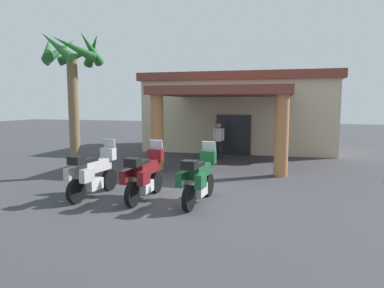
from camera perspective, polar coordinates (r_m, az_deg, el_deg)
ground_plane at (r=10.39m, az=-1.47°, el=-8.37°), size 80.00×80.00×0.00m
motel_building at (r=20.72m, az=7.78°, el=5.35°), size 10.99×11.16×4.37m
motorcycle_silver at (r=10.48m, az=-15.93°, el=-4.57°), size 0.73×2.21×1.61m
motorcycle_maroon at (r=9.87m, az=-7.77°, el=-5.06°), size 0.71×2.21×1.61m
motorcycle_green at (r=9.43m, az=1.15°, el=-5.56°), size 0.73×2.21×1.61m
pedestrian at (r=16.91m, az=4.39°, el=0.97°), size 0.53×0.32×1.76m
palm_tree_roadside at (r=13.43m, az=-19.01°, el=11.36°), size 2.38×2.38×5.25m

